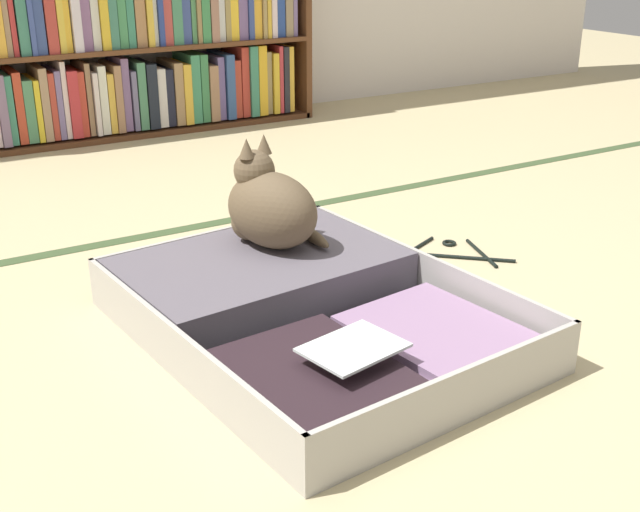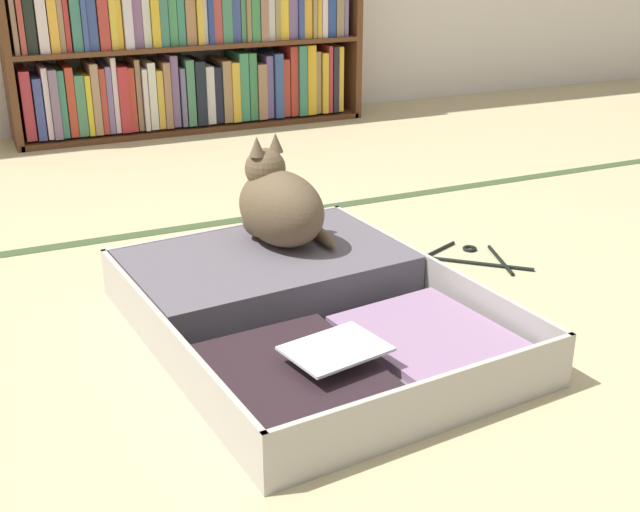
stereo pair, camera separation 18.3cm
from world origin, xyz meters
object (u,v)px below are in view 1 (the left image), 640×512
Objects in this scene: open_suitcase at (294,305)px; clothes_hanger at (448,252)px; bookshelf at (138,51)px; black_cat at (269,207)px.

open_suitcase is 3.40× the size of clothes_hanger.
bookshelf is 1.90m from clothes_hanger.
black_cat is (0.05, 0.21, 0.17)m from open_suitcase.
bookshelf is 2.07m from open_suitcase.
open_suitcase is 0.27m from black_cat.
black_cat reaches higher than open_suitcase.
open_suitcase reaches higher than clothes_hanger.
bookshelf is at bearing 97.61° from clothes_hanger.
clothes_hanger is at bearing -82.39° from bookshelf.
clothes_hanger is at bearing -4.86° from black_cat.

